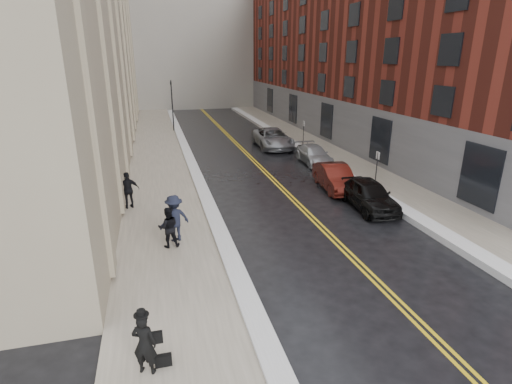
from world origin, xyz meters
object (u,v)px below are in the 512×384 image
car_silver_far (273,138)px  pedestrian_b (175,218)px  pedestrian_a (168,227)px  pedestrian_c (128,190)px  car_maroon (335,177)px  car_black (369,194)px  car_silver_near (314,155)px  pedestrian_main (144,344)px

car_silver_far → pedestrian_b: (-9.32, -16.90, 0.34)m
pedestrian_a → pedestrian_c: (-1.74, 4.98, 0.09)m
car_maroon → pedestrian_a: pedestrian_a is taller
car_black → pedestrian_a: (-10.18, -2.21, 0.23)m
car_silver_near → pedestrian_main: 21.86m
car_black → car_silver_near: size_ratio=1.02×
car_black → pedestrian_a: size_ratio=2.64×
car_maroon → pedestrian_a: 11.32m
car_black → pedestrian_a: pedestrian_a is taller
pedestrian_b → pedestrian_c: pedestrian_b is taller
car_silver_far → pedestrian_b: 19.30m
car_silver_near → pedestrian_main: bearing=-121.1°
car_maroon → pedestrian_c: pedestrian_c is taller
car_silver_near → pedestrian_a: (-11.00, -11.53, 0.36)m
car_silver_far → pedestrian_c: 16.82m
car_black → pedestrian_b: pedestrian_b is taller
car_silver_near → pedestrian_main: size_ratio=2.69×
car_silver_far → pedestrian_c: size_ratio=3.10×
car_maroon → pedestrian_b: bearing=-146.4°
pedestrian_b → car_silver_near: bearing=-158.7°
car_maroon → pedestrian_main: size_ratio=2.72×
car_maroon → pedestrian_b: 10.84m
car_black → pedestrian_c: 12.24m
car_black → car_maroon: bearing=98.8°
car_silver_near → car_silver_far: car_silver_far is taller
car_maroon → car_silver_far: 11.88m
pedestrian_c → pedestrian_main: bearing=76.6°
car_maroon → car_silver_far: bearing=97.3°
car_black → car_maroon: size_ratio=1.00×
pedestrian_main → pedestrian_b: pedestrian_b is taller
car_silver_far → pedestrian_a: 19.88m
pedestrian_a → pedestrian_main: bearing=80.6°
pedestrian_a → pedestrian_b: (0.28, 0.50, 0.15)m
pedestrian_a → pedestrian_c: 5.27m
car_silver_far → pedestrian_a: size_ratio=3.44×
car_black → pedestrian_main: bearing=-137.3°
car_silver_far → pedestrian_b: pedestrian_b is taller
car_black → car_maroon: 3.33m
pedestrian_a → pedestrian_c: bearing=-72.7°
pedestrian_main → pedestrian_a: pedestrian_a is taller
car_maroon → pedestrian_c: size_ratio=2.37×
car_maroon → pedestrian_a: size_ratio=2.63×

